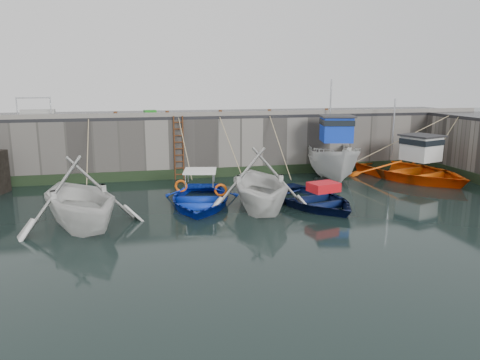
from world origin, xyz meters
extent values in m
plane|color=black|center=(0.00, 0.00, 0.00)|extent=(120.00, 120.00, 0.00)
cube|color=slate|center=(0.00, 12.50, 1.50)|extent=(30.00, 5.00, 3.00)
cube|color=black|center=(0.00, 12.50, 3.08)|extent=(30.00, 5.00, 0.16)
cube|color=slate|center=(0.00, 10.15, 3.26)|extent=(30.00, 0.30, 0.20)
cube|color=black|center=(0.00, 9.96, 0.25)|extent=(30.00, 0.08, 0.50)
cylinder|color=#3F1E0F|center=(-2.22, 9.92, 1.60)|extent=(0.07, 0.07, 3.20)
cylinder|color=#3F1E0F|center=(-1.78, 9.92, 1.60)|extent=(0.07, 0.07, 3.20)
cube|color=#3F1E0F|center=(-2.00, 9.90, 0.25)|extent=(0.44, 0.06, 0.05)
cube|color=#3F1E0F|center=(-2.00, 9.90, 0.58)|extent=(0.44, 0.06, 0.05)
cube|color=#3F1E0F|center=(-2.00, 9.90, 0.91)|extent=(0.44, 0.06, 0.05)
cube|color=#3F1E0F|center=(-2.00, 9.90, 1.24)|extent=(0.44, 0.06, 0.05)
cube|color=#3F1E0F|center=(-2.00, 9.90, 1.57)|extent=(0.44, 0.06, 0.05)
cube|color=#3F1E0F|center=(-2.00, 9.90, 1.90)|extent=(0.44, 0.06, 0.05)
cube|color=#3F1E0F|center=(-2.00, 9.90, 2.23)|extent=(0.44, 0.06, 0.05)
cube|color=#3F1E0F|center=(-2.00, 9.90, 2.56)|extent=(0.44, 0.06, 0.05)
cube|color=#3F1E0F|center=(-2.00, 9.90, 2.89)|extent=(0.44, 0.06, 0.05)
imported|color=silver|center=(-6.11, 2.91, 0.00)|extent=(6.11, 6.49, 2.73)
imported|color=#0C2BB4|center=(-1.69, 4.78, 0.00)|extent=(4.41, 5.50, 1.01)
imported|color=silver|center=(0.51, 3.71, 0.00)|extent=(4.85, 5.48, 2.69)
imported|color=#09133B|center=(2.71, 3.80, 0.00)|extent=(4.60, 5.63, 1.02)
imported|color=silver|center=(5.67, 8.45, 0.81)|extent=(3.58, 6.38, 2.33)
cube|color=#0C2EB7|center=(5.54, 7.86, 2.58)|extent=(1.70, 1.78, 1.20)
cube|color=black|center=(5.54, 7.86, 2.93)|extent=(1.78, 1.85, 0.28)
cube|color=#262628|center=(5.54, 7.86, 3.22)|extent=(1.94, 2.02, 0.08)
cylinder|color=#A5A8AD|center=(5.94, 9.62, 3.48)|extent=(0.08, 0.08, 3.00)
imported|color=#FF5C0D|center=(9.50, 7.53, 0.33)|extent=(6.59, 7.78, 1.37)
cube|color=silver|center=(9.69, 6.96, 1.62)|extent=(1.81, 1.87, 1.20)
cube|color=black|center=(9.69, 6.96, 1.97)|extent=(1.88, 1.95, 0.28)
cube|color=#262628|center=(9.69, 6.96, 2.26)|extent=(2.06, 2.12, 0.08)
cylinder|color=#A5A8AD|center=(9.11, 8.66, 2.52)|extent=(0.08, 0.08, 3.00)
cube|color=#177916|center=(-3.32, 10.87, 3.30)|extent=(0.66, 0.55, 0.29)
cylinder|color=#A5A8AD|center=(-9.50, 10.60, 3.66)|extent=(0.05, 0.05, 1.00)
cylinder|color=#A5A8AD|center=(-8.00, 10.60, 3.66)|extent=(0.05, 0.05, 1.00)
cylinder|color=#A5A8AD|center=(-8.75, 10.60, 4.12)|extent=(1.50, 0.05, 0.05)
cube|color=gray|center=(-8.75, 11.10, 3.25)|extent=(1.60, 0.35, 0.18)
cube|color=gray|center=(-8.75, 11.45, 3.43)|extent=(1.60, 0.35, 0.18)
cylinder|color=#3F1E0F|center=(-5.00, 10.25, 3.30)|extent=(0.18, 0.18, 0.28)
cylinder|color=#3F1E0F|center=(-2.50, 10.25, 3.30)|extent=(0.18, 0.18, 0.28)
cylinder|color=#3F1E0F|center=(0.20, 10.25, 3.30)|extent=(0.18, 0.18, 0.28)
cylinder|color=#3F1E0F|center=(2.80, 10.25, 3.30)|extent=(0.18, 0.18, 0.28)
cylinder|color=#3F1E0F|center=(6.00, 10.25, 3.30)|extent=(0.18, 0.18, 0.28)
camera|label=1|loc=(-4.15, -13.44, 4.97)|focal=35.00mm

